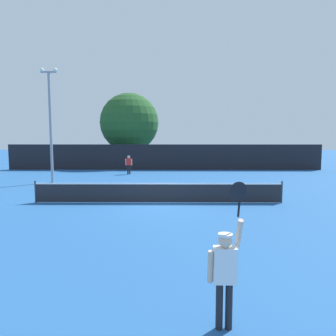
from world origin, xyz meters
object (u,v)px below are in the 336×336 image
object	(u,v)px
player_receiving	(129,163)
tennis_ball	(129,198)
player_serving	(225,266)
large_tree	(129,123)
light_pole	(50,118)
parked_car_near	(101,157)

from	to	relation	value
player_receiving	tennis_ball	xyz separation A→B (m)	(1.38, -10.50, -0.91)
player_serving	large_tree	world-z (taller)	large_tree
player_serving	tennis_ball	xyz separation A→B (m)	(-3.07, 11.21, -1.05)
light_pole	large_tree	xyz separation A→B (m)	(3.81, 12.49, 0.20)
tennis_ball	large_tree	bearing A→B (deg)	97.14
player_receiving	large_tree	size ratio (longest dim) A/B	0.20
light_pole	tennis_ball	bearing A→B (deg)	-42.76
light_pole	large_tree	world-z (taller)	light_pole
large_tree	tennis_ball	bearing A→B (deg)	-82.86
light_pole	large_tree	size ratio (longest dim) A/B	1.00
large_tree	parked_car_near	world-z (taller)	large_tree
light_pole	parked_car_near	size ratio (longest dim) A/B	1.84
player_receiving	light_pole	distance (m)	7.63
player_receiving	tennis_ball	bearing A→B (deg)	97.51
parked_car_near	tennis_ball	bearing A→B (deg)	-74.99
player_receiving	light_pole	bearing A→B (deg)	46.18
tennis_ball	parked_car_near	world-z (taller)	parked_car_near
player_receiving	parked_car_near	world-z (taller)	parked_car_near
player_serving	light_pole	size ratio (longest dim) A/B	0.32
parked_car_near	large_tree	bearing A→B (deg)	-35.96
player_serving	player_receiving	bearing A→B (deg)	101.61
player_serving	player_receiving	distance (m)	22.16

